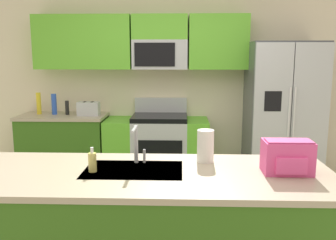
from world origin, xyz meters
TOP-DOWN VIEW (x-y plane):
  - kitchen_wall_unit at (-0.14, 2.08)m, footprint 5.20×0.43m
  - back_counter at (-1.49, 1.80)m, footprint 1.14×0.63m
  - range_oven at (-0.23, 1.80)m, footprint 1.36×0.61m
  - refrigerator at (1.39, 1.73)m, footprint 0.90×0.76m
  - island_counter at (-0.14, -0.58)m, footprint 2.55×0.94m
  - toaster at (-1.13, 1.75)m, footprint 0.28×0.16m
  - pepper_mill at (-1.43, 1.80)m, footprint 0.05×0.05m
  - bottle_yellow at (-1.83, 1.84)m, footprint 0.06×0.06m
  - bottle_blue at (-1.61, 1.82)m, footprint 0.07×0.07m
  - sink_faucet at (-0.24, -0.39)m, footprint 0.08×0.21m
  - soap_dispenser at (-0.51, -0.59)m, footprint 0.06×0.06m
  - paper_towel_roll at (0.27, -0.32)m, footprint 0.12×0.12m
  - backpack at (0.80, -0.57)m, footprint 0.32×0.22m

SIDE VIEW (x-z plane):
  - range_oven at x=-0.23m, z-range -0.11..0.99m
  - back_counter at x=-1.49m, z-range 0.00..0.90m
  - island_counter at x=-0.14m, z-range 0.00..0.90m
  - refrigerator at x=1.39m, z-range 0.00..1.85m
  - soap_dispenser at x=-0.51m, z-range 0.88..1.05m
  - toaster at x=-1.13m, z-range 0.90..1.08m
  - pepper_mill at x=-1.43m, z-range 0.90..1.09m
  - backpack at x=0.80m, z-range 0.90..1.13m
  - paper_towel_roll at x=0.27m, z-range 0.90..1.14m
  - bottle_blue at x=-1.61m, z-range 0.90..1.18m
  - bottle_yellow at x=-1.83m, z-range 0.90..1.19m
  - sink_faucet at x=-0.24m, z-range 0.93..1.21m
  - kitchen_wall_unit at x=-0.14m, z-range 0.17..2.77m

